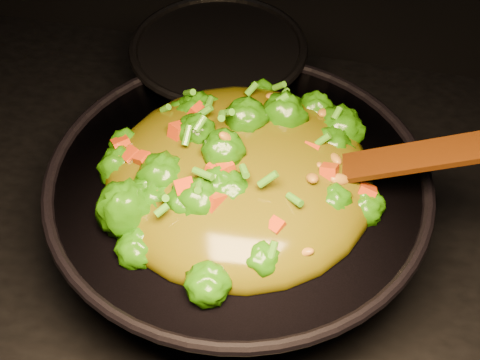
# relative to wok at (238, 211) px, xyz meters

# --- Properties ---
(wok) EXTENTS (0.58, 0.58, 0.13)m
(wok) POSITION_rel_wok_xyz_m (0.00, 0.00, 0.00)
(wok) COLOR black
(wok) RESTS_ON stovetop
(stir_fry) EXTENTS (0.38, 0.38, 0.11)m
(stir_fry) POSITION_rel_wok_xyz_m (0.00, -0.01, 0.12)
(stir_fry) COLOR #236807
(stir_fry) RESTS_ON wok
(spatula) EXTENTS (0.26, 0.06, 0.11)m
(spatula) POSITION_rel_wok_xyz_m (0.15, 0.01, 0.11)
(spatula) COLOR #3E1806
(spatula) RESTS_ON wok
(back_pot) EXTENTS (0.32, 0.32, 0.14)m
(back_pot) POSITION_rel_wok_xyz_m (-0.08, 0.24, 0.01)
(back_pot) COLOR black
(back_pot) RESTS_ON stovetop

